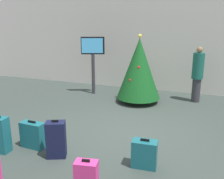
% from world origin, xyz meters
% --- Properties ---
extents(ground_plane, '(16.00, 16.00, 0.00)m').
position_xyz_m(ground_plane, '(0.00, 0.00, 0.00)').
color(ground_plane, '#38423D').
extents(back_wall, '(16.00, 0.20, 3.52)m').
position_xyz_m(back_wall, '(0.00, 4.29, 1.76)').
color(back_wall, beige).
rests_on(back_wall, ground_plane).
extents(holiday_tree, '(1.38, 1.38, 2.18)m').
position_xyz_m(holiday_tree, '(-0.35, 2.48, 1.11)').
color(holiday_tree, '#4C3319').
rests_on(holiday_tree, ground_plane).
extents(flight_info_kiosk, '(0.79, 0.38, 2.04)m').
position_xyz_m(flight_info_kiosk, '(-2.15, 2.91, 1.41)').
color(flight_info_kiosk, '#333338').
rests_on(flight_info_kiosk, ground_plane).
extents(traveller_0, '(0.43, 0.43, 1.78)m').
position_xyz_m(traveller_0, '(1.39, 3.19, 0.94)').
color(traveller_0, '#333338').
rests_on(traveller_0, ground_plane).
extents(suitcase_1, '(0.37, 0.25, 0.76)m').
position_xyz_m(suitcase_1, '(-2.05, -1.66, 0.36)').
color(suitcase_1, '#19606B').
rests_on(suitcase_1, ground_plane).
extents(suitcase_2, '(0.38, 0.27, 0.54)m').
position_xyz_m(suitcase_2, '(0.09, -2.15, 0.25)').
color(suitcase_2, '#E5388C').
rests_on(suitcase_2, ground_plane).
extents(suitcase_4, '(0.42, 0.37, 0.75)m').
position_xyz_m(suitcase_4, '(-0.91, -1.43, 0.36)').
color(suitcase_4, '#141938').
rests_on(suitcase_4, ground_plane).
extents(suitcase_5, '(0.46, 0.28, 0.54)m').
position_xyz_m(suitcase_5, '(0.74, -1.18, 0.25)').
color(suitcase_5, '#19606B').
rests_on(suitcase_5, ground_plane).
extents(suitcase_6, '(0.51, 0.24, 0.58)m').
position_xyz_m(suitcase_6, '(-1.57, -1.28, 0.27)').
color(suitcase_6, '#19606B').
rests_on(suitcase_6, ground_plane).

